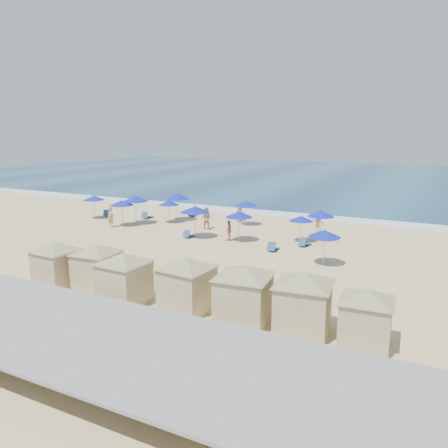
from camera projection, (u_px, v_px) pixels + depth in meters
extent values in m
plane|color=#D6BB88|center=(193.00, 250.00, 30.81)|extent=(160.00, 160.00, 0.00)
cube|color=navy|center=(349.00, 178.00, 78.86)|extent=(160.00, 80.00, 0.06)
cube|color=white|center=(271.00, 213.00, 44.34)|extent=(160.00, 2.50, 0.08)
cube|color=gray|center=(44.00, 307.00, 19.33)|extent=(160.00, 2.20, 1.10)
cube|color=black|center=(183.00, 271.00, 24.59)|extent=(0.92, 0.92, 0.86)
cube|color=#CCBA8B|center=(57.00, 268.00, 23.38)|extent=(2.06, 2.06, 1.95)
cube|color=#948C60|center=(56.00, 251.00, 23.18)|extent=(2.16, 2.16, 0.08)
pyramid|color=#948C60|center=(55.00, 242.00, 23.08)|extent=(4.26, 4.26, 0.49)
cube|color=#CCBA8B|center=(97.00, 271.00, 22.89)|extent=(2.15, 2.15, 1.97)
cube|color=#948C60|center=(96.00, 253.00, 22.69)|extent=(2.26, 2.26, 0.08)
pyramid|color=#948C60|center=(96.00, 244.00, 22.59)|extent=(4.29, 4.29, 0.49)
cube|color=#CCBA8B|center=(125.00, 283.00, 21.01)|extent=(2.10, 2.10, 2.02)
cube|color=#948C60|center=(124.00, 263.00, 20.80)|extent=(2.21, 2.21, 0.08)
pyramid|color=#948C60|center=(123.00, 253.00, 20.70)|extent=(4.42, 4.42, 0.50)
cube|color=#CCBA8B|center=(187.00, 289.00, 20.13)|extent=(2.23, 2.23, 2.05)
cube|color=#948C60|center=(187.00, 268.00, 19.92)|extent=(2.34, 2.34, 0.08)
pyramid|color=#948C60|center=(187.00, 257.00, 19.81)|extent=(4.48, 4.48, 0.51)
cube|color=#CCBA8B|center=(243.00, 300.00, 18.75)|extent=(2.31, 2.31, 2.11)
cube|color=#948C60|center=(244.00, 277.00, 18.54)|extent=(2.43, 2.43, 0.08)
pyramid|color=#948C60|center=(244.00, 265.00, 18.43)|extent=(4.61, 4.61, 0.53)
cube|color=#CCBA8B|center=(303.00, 308.00, 17.89)|extent=(2.29, 2.29, 2.09)
cube|color=#948C60|center=(304.00, 284.00, 17.67)|extent=(2.41, 2.41, 0.08)
pyramid|color=#948C60|center=(304.00, 272.00, 17.56)|extent=(4.55, 4.55, 0.52)
cube|color=#CCBA8B|center=(365.00, 323.00, 16.79)|extent=(1.95, 1.95, 1.85)
cube|color=#948C60|center=(367.00, 301.00, 16.59)|extent=(2.05, 2.05, 0.07)
pyramid|color=#948C60|center=(368.00, 289.00, 16.50)|extent=(4.05, 4.05, 0.46)
cylinder|color=#A5A8AD|center=(94.00, 209.00, 41.69)|extent=(0.05, 0.05, 1.83)
cone|color=#0F1DAA|center=(94.00, 198.00, 41.46)|extent=(2.03, 2.03, 0.43)
sphere|color=#0F1DAA|center=(94.00, 195.00, 41.41)|extent=(0.08, 0.08, 0.08)
cylinder|color=#A5A8AD|center=(122.00, 215.00, 38.33)|extent=(0.05, 0.05, 1.90)
cone|color=#0F1DAA|center=(122.00, 203.00, 38.09)|extent=(2.10, 2.10, 0.45)
sphere|color=#0F1DAA|center=(121.00, 200.00, 38.04)|extent=(0.08, 0.08, 0.08)
cylinder|color=#A5A8AD|center=(178.00, 209.00, 40.73)|extent=(0.06, 0.06, 2.10)
cone|color=#0F1DAA|center=(178.00, 196.00, 40.47)|extent=(2.32, 2.32, 0.50)
sphere|color=#0F1DAA|center=(178.00, 193.00, 40.41)|extent=(0.09, 0.09, 0.09)
cylinder|color=#A5A8AD|center=(136.00, 212.00, 39.16)|extent=(0.06, 0.06, 2.12)
cone|color=#0F1DAA|center=(135.00, 199.00, 38.90)|extent=(2.34, 2.34, 0.50)
sphere|color=#0F1DAA|center=(135.00, 195.00, 38.83)|extent=(0.09, 0.09, 0.09)
cylinder|color=#A5A8AD|center=(169.00, 214.00, 39.74)|extent=(0.04, 0.04, 1.69)
cone|color=#0F1DAA|center=(169.00, 203.00, 39.53)|extent=(1.87, 1.87, 0.40)
sphere|color=#0F1DAA|center=(169.00, 200.00, 39.48)|extent=(0.07, 0.07, 0.07)
cylinder|color=#A5A8AD|center=(195.00, 225.00, 34.00)|extent=(0.06, 0.06, 2.09)
cone|color=#0F1DAA|center=(195.00, 209.00, 33.74)|extent=(2.31, 2.31, 0.50)
sphere|color=#0F1DAA|center=(195.00, 205.00, 33.68)|extent=(0.09, 0.09, 0.09)
cylinder|color=#A5A8AD|center=(239.00, 229.00, 33.00)|extent=(0.05, 0.05, 1.91)
cone|color=#0F1DAA|center=(239.00, 214.00, 32.77)|extent=(2.11, 2.11, 0.45)
sphere|color=#0F1DAA|center=(239.00, 211.00, 32.71)|extent=(0.08, 0.08, 0.08)
cylinder|color=#A5A8AD|center=(246.00, 215.00, 38.72)|extent=(0.05, 0.05, 1.80)
cone|color=#0F1DAA|center=(246.00, 203.00, 38.50)|extent=(1.99, 1.99, 0.43)
sphere|color=#0F1DAA|center=(246.00, 200.00, 38.44)|extent=(0.08, 0.08, 0.08)
cylinder|color=#A5A8AD|center=(301.00, 231.00, 32.77)|extent=(0.04, 0.04, 1.66)
cone|color=#0F1DAA|center=(301.00, 218.00, 32.57)|extent=(1.83, 1.83, 0.39)
sphere|color=#0F1DAA|center=(301.00, 215.00, 32.52)|extent=(0.07, 0.07, 0.07)
cylinder|color=#A5A8AD|center=(320.00, 228.00, 33.23)|extent=(0.05, 0.05, 1.91)
cone|color=#0F1DAA|center=(321.00, 214.00, 32.99)|extent=(2.11, 2.11, 0.45)
sphere|color=#0F1DAA|center=(321.00, 210.00, 32.93)|extent=(0.08, 0.08, 0.08)
cylinder|color=#A5A8AD|center=(324.00, 251.00, 27.05)|extent=(0.05, 0.05, 1.85)
cone|color=#0F1DAA|center=(324.00, 234.00, 26.83)|extent=(2.04, 2.04, 0.44)
sphere|color=#0F1DAA|center=(325.00, 229.00, 26.77)|extent=(0.08, 0.08, 0.08)
cube|color=#234E80|center=(108.00, 214.00, 43.10)|extent=(0.95, 1.35, 0.34)
cube|color=#234E80|center=(106.00, 213.00, 42.55)|extent=(0.66, 0.51, 0.59)
cube|color=#234E80|center=(148.00, 216.00, 42.02)|extent=(0.63, 1.28, 0.35)
cube|color=#234E80|center=(144.00, 215.00, 41.50)|extent=(0.61, 0.36, 0.62)
cube|color=#234E80|center=(193.00, 215.00, 42.80)|extent=(0.73, 1.25, 0.32)
cube|color=#234E80|center=(191.00, 213.00, 42.29)|extent=(0.60, 0.41, 0.57)
cube|color=#234E80|center=(190.00, 235.00, 34.40)|extent=(0.59, 1.17, 0.31)
cube|color=#234E80|center=(186.00, 234.00, 33.95)|extent=(0.55, 0.34, 0.55)
cube|color=#234E80|center=(274.00, 248.00, 30.59)|extent=(0.65, 1.27, 0.34)
cube|color=#234E80|center=(271.00, 246.00, 30.07)|extent=(0.60, 0.37, 0.60)
cube|color=#234E80|center=(305.00, 244.00, 31.78)|extent=(0.74, 1.25, 0.32)
cube|color=#234E80|center=(302.00, 242.00, 31.34)|extent=(0.60, 0.41, 0.57)
imported|color=tan|center=(111.00, 217.00, 37.82)|extent=(0.71, 0.54, 1.76)
imported|color=tan|center=(206.00, 218.00, 37.14)|extent=(1.07, 0.92, 1.89)
imported|color=tan|center=(229.00, 230.00, 33.19)|extent=(0.59, 1.00, 1.59)
imported|color=tan|center=(318.00, 222.00, 35.75)|extent=(1.30, 1.18, 1.75)
imported|color=tan|center=(240.00, 213.00, 40.23)|extent=(0.89, 0.93, 1.61)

